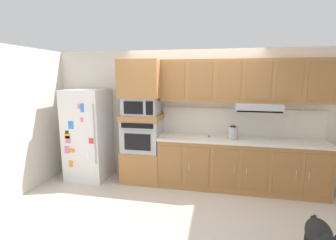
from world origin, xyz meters
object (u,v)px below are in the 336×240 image
object	(u,v)px
refrigerator	(88,134)
microwave	(142,106)
built_in_oven	(142,135)
screwdriver	(210,136)
electric_kettle	(233,133)
dog	(320,237)

from	to	relation	value
refrigerator	microwave	bearing A→B (deg)	3.56
refrigerator	built_in_oven	world-z (taller)	refrigerator
screwdriver	electric_kettle	size ratio (longest dim) A/B	0.57
electric_kettle	dog	xyz separation A→B (m)	(0.81, -1.81, -0.65)
microwave	dog	bearing A→B (deg)	-36.91
microwave	electric_kettle	size ratio (longest dim) A/B	2.68
refrigerator	microwave	world-z (taller)	refrigerator
built_in_oven	screwdriver	size ratio (longest dim) A/B	5.10
screwdriver	refrigerator	bearing A→B (deg)	-177.52
dog	built_in_oven	bearing A→B (deg)	-119.19
screwdriver	microwave	bearing A→B (deg)	-178.44
microwave	screwdriver	size ratio (longest dim) A/B	4.69
refrigerator	screwdriver	world-z (taller)	refrigerator
microwave	screwdriver	xyz separation A→B (m)	(1.27, 0.03, -0.53)
refrigerator	electric_kettle	size ratio (longest dim) A/B	7.33
built_in_oven	electric_kettle	distance (m)	1.67
microwave	built_in_oven	bearing A→B (deg)	179.23
screwdriver	electric_kettle	xyz separation A→B (m)	(0.40, -0.08, 0.10)
refrigerator	microwave	xyz separation A→B (m)	(1.09, 0.07, 0.58)
built_in_oven	microwave	distance (m)	0.56
built_in_oven	screwdriver	bearing A→B (deg)	1.56
refrigerator	microwave	size ratio (longest dim) A/B	2.73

